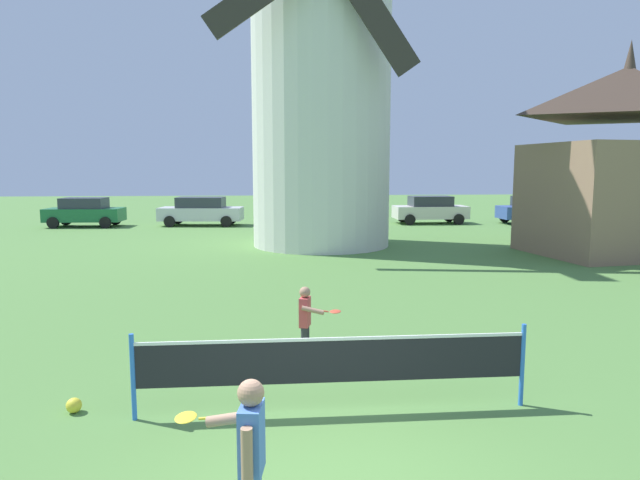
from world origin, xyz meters
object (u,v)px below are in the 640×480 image
(player_far, at_px, (307,318))
(parked_car_silver, at_px, (201,211))
(chapel, at_px, (623,164))
(parked_car_blue, at_px, (534,209))
(tennis_net, at_px, (334,361))
(stray_ball, at_px, (74,405))
(parked_car_cream, at_px, (430,209))
(parked_car_black, at_px, (313,210))
(parked_car_green, at_px, (85,212))
(windmill, at_px, (321,58))
(player_near, at_px, (249,454))

(player_far, height_order, parked_car_silver, parked_car_silver)
(chapel, bearing_deg, parked_car_blue, 78.86)
(tennis_net, xyz_separation_m, stray_ball, (-3.31, 0.27, -0.59))
(parked_car_cream, bearing_deg, parked_car_black, -179.97)
(stray_ball, distance_m, parked_car_green, 24.78)
(parked_car_black, bearing_deg, tennis_net, -93.54)
(windmill, height_order, parked_car_silver, windmill)
(chapel, bearing_deg, player_far, -139.61)
(parked_car_silver, bearing_deg, player_near, -82.03)
(parked_car_green, distance_m, parked_car_cream, 19.04)
(windmill, bearing_deg, stray_ball, -106.46)
(windmill, height_order, chapel, windmill)
(parked_car_green, relative_size, chapel, 0.53)
(windmill, relative_size, stray_ball, 75.78)
(parked_car_cream, bearing_deg, stray_ball, -115.87)
(parked_car_silver, bearing_deg, parked_car_cream, 0.12)
(parked_car_silver, distance_m, parked_car_black, 6.15)
(parked_car_green, height_order, parked_car_silver, same)
(parked_car_blue, distance_m, chapel, 11.55)
(stray_ball, xyz_separation_m, parked_car_silver, (-1.36, 23.73, 0.71))
(stray_ball, bearing_deg, windmill, 73.54)
(parked_car_silver, xyz_separation_m, parked_car_blue, (18.70, -0.61, -0.00))
(parked_car_green, xyz_separation_m, parked_car_cream, (19.04, 0.16, 0.00))
(parked_car_black, distance_m, parked_car_blue, 12.57)
(player_near, bearing_deg, stray_ball, 130.64)
(chapel, bearing_deg, windmill, 162.89)
(tennis_net, bearing_deg, chapel, 46.12)
(stray_ball, distance_m, parked_car_black, 24.25)
(player_near, distance_m, stray_ball, 3.68)
(tennis_net, relative_size, chapel, 0.66)
(player_near, height_order, stray_ball, player_near)
(parked_car_green, relative_size, parked_car_silver, 0.87)
(parked_car_blue, bearing_deg, player_near, -120.10)
(player_far, bearing_deg, chapel, 40.39)
(player_far, bearing_deg, tennis_net, -84.02)
(player_near, relative_size, parked_car_blue, 0.37)
(parked_car_silver, relative_size, chapel, 0.61)
(parked_car_silver, relative_size, parked_car_black, 1.19)
(player_near, height_order, parked_car_green, parked_car_green)
(tennis_net, relative_size, parked_car_silver, 1.09)
(chapel, bearing_deg, player_near, -130.90)
(chapel, bearing_deg, stray_ball, -141.52)
(tennis_net, distance_m, player_near, 2.65)
(stray_ball, distance_m, chapel, 19.63)
(windmill, relative_size, parked_car_blue, 3.82)
(stray_ball, distance_m, parked_car_silver, 23.78)
(parked_car_green, height_order, parked_car_cream, same)
(tennis_net, xyz_separation_m, parked_car_black, (1.49, 24.03, 0.12))
(stray_ball, xyz_separation_m, parked_car_green, (-7.52, 23.61, 0.71))
(parked_car_cream, bearing_deg, parked_car_green, -179.53)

